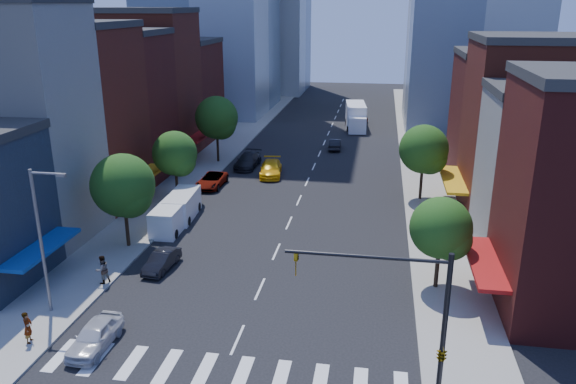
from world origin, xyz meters
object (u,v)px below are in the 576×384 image
traffic_car_oncoming (335,144)px  parked_car_second (162,261)px  traffic_car_far (362,120)px  pedestrian_near (28,327)px  parked_car_rear (248,161)px  pedestrian_far (102,270)px  taxi (271,169)px  parked_car_third (212,180)px  cargo_van_near (170,218)px  parked_car_front (95,336)px  box_truck (356,117)px  cargo_van_far (182,206)px

traffic_car_oncoming → parked_car_second: bearing=73.3°
traffic_car_far → pedestrian_near: bearing=77.6°
parked_car_second → traffic_car_far: traffic_car_far is taller
parked_car_rear → pedestrian_near: pedestrian_near is taller
parked_car_rear → pedestrian_far: bearing=-93.3°
taxi → pedestrian_far: bearing=-110.4°
parked_car_rear → traffic_car_oncoming: parked_car_rear is taller
parked_car_third → pedestrian_far: size_ratio=2.55×
traffic_car_oncoming → parked_car_rear: bearing=44.8°
parked_car_rear → traffic_car_far: parked_car_rear is taller
cargo_van_near → traffic_car_oncoming: cargo_van_near is taller
parked_car_second → parked_car_rear: 26.70m
parked_car_front → traffic_car_far: parked_car_front is taller
parked_car_front → pedestrian_near: size_ratio=2.35×
pedestrian_far → taxi: bearing=-159.8°
taxi → traffic_car_far: size_ratio=1.37×
pedestrian_near → pedestrian_far: 7.22m
pedestrian_near → pedestrian_far: (0.77, 7.17, 0.06)m
box_truck → parked_car_second: bearing=-108.7°
parked_car_third → box_truck: bearing=68.3°
parked_car_rear → taxi: size_ratio=0.99×
cargo_van_near → parked_car_third: bearing=88.4°
parked_car_third → traffic_car_far: bearing=69.2°
parked_car_second → traffic_car_oncoming: bearing=80.7°
parked_car_front → parked_car_rear: bearing=90.4°
taxi → cargo_van_far: bearing=-117.8°
pedestrian_near → parked_car_second: bearing=-33.0°
parked_car_second → parked_car_third: bearing=100.8°
traffic_car_oncoming → pedestrian_near: size_ratio=2.27×
cargo_van_far → cargo_van_near: bearing=-94.2°
traffic_car_oncoming → pedestrian_near: pedestrian_near is taller
parked_car_second → box_truck: box_truck is taller
cargo_van_far → pedestrian_far: bearing=-98.5°
parked_car_front → parked_car_third: (-2.00, 28.72, -0.04)m
parked_car_front → traffic_car_far: 64.68m
box_truck → pedestrian_far: bearing=-111.1°
parked_car_rear → taxi: 4.30m
pedestrian_near → pedestrian_far: size_ratio=0.94×
cargo_van_near → traffic_car_far: size_ratio=1.30×
cargo_van_far → pedestrian_near: bearing=-99.1°
parked_car_third → traffic_car_far: size_ratio=1.25×
cargo_van_far → traffic_car_far: (14.08, 43.85, -0.43)m
taxi → parked_car_rear: bearing=131.9°
parked_car_second → cargo_van_far: 10.15m
parked_car_second → pedestrian_far: size_ratio=1.99×
cargo_van_far → pedestrian_far: size_ratio=2.76×
parked_car_second → box_truck: 51.49m
pedestrian_far → parked_car_second: bearing=167.0°
parked_car_second → pedestrian_far: bearing=-131.4°
parked_car_front → pedestrian_near: pedestrian_near is taller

